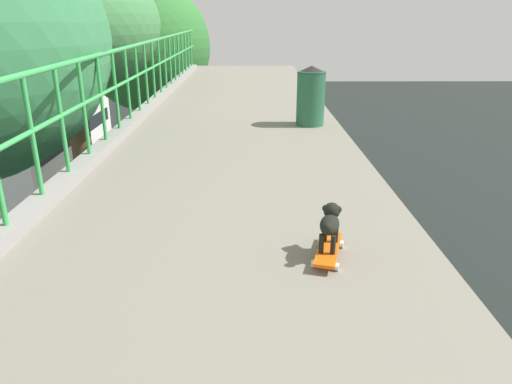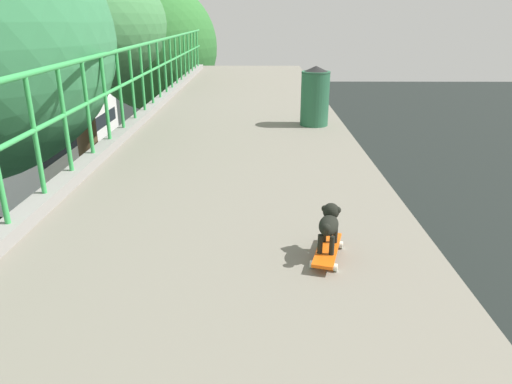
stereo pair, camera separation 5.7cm
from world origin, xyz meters
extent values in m
cylinder|color=green|center=(-0.25, 3.28, 6.96)|extent=(0.04, 0.04, 1.04)
cylinder|color=green|center=(-0.25, 3.94, 6.96)|extent=(0.04, 0.04, 1.04)
cylinder|color=green|center=(-0.25, 4.59, 6.96)|extent=(0.04, 0.04, 1.04)
cylinder|color=green|center=(-0.25, 5.25, 6.96)|extent=(0.04, 0.04, 1.04)
cylinder|color=green|center=(-0.25, 5.91, 6.96)|extent=(0.04, 0.04, 1.04)
cylinder|color=green|center=(-0.25, 6.56, 6.96)|extent=(0.04, 0.04, 1.04)
cylinder|color=green|center=(-0.25, 7.22, 6.96)|extent=(0.04, 0.04, 1.04)
cylinder|color=green|center=(-0.25, 7.87, 6.96)|extent=(0.04, 0.04, 1.04)
cylinder|color=green|center=(-0.25, 8.53, 6.96)|extent=(0.04, 0.04, 1.04)
cylinder|color=green|center=(-0.25, 9.19, 6.96)|extent=(0.04, 0.04, 1.04)
cylinder|color=green|center=(-0.25, 9.84, 6.96)|extent=(0.04, 0.04, 1.04)
cylinder|color=green|center=(-0.25, 10.50, 6.96)|extent=(0.04, 0.04, 1.04)
cylinder|color=green|center=(-0.25, 11.15, 6.96)|extent=(0.04, 0.04, 1.04)
cylinder|color=green|center=(-0.25, 11.81, 6.96)|extent=(0.04, 0.04, 1.04)
cylinder|color=green|center=(-0.25, 12.47, 6.96)|extent=(0.04, 0.04, 1.04)
cylinder|color=green|center=(-0.25, 13.12, 6.96)|extent=(0.04, 0.04, 1.04)
cylinder|color=green|center=(-0.25, 13.78, 6.96)|extent=(0.04, 0.04, 1.04)
cylinder|color=green|center=(-0.25, 14.44, 6.96)|extent=(0.04, 0.04, 1.04)
cylinder|color=black|center=(-3.58, 9.01, 0.32)|extent=(0.21, 0.63, 0.63)
cube|color=white|center=(-8.22, 22.09, 1.92)|extent=(2.57, 10.83, 3.28)
cube|color=black|center=(-8.22, 22.09, 2.50)|extent=(2.59, 9.96, 0.70)
cylinder|color=black|center=(-6.99, 25.88, 0.48)|extent=(0.28, 0.96, 0.96)
cylinder|color=black|center=(-9.46, 25.88, 0.48)|extent=(0.28, 0.96, 0.96)
cylinder|color=black|center=(-6.99, 19.11, 0.48)|extent=(0.28, 0.96, 0.96)
cylinder|color=black|center=(-9.46, 19.11, 0.48)|extent=(0.28, 0.96, 0.96)
cylinder|color=brown|center=(-2.77, 11.12, 3.27)|extent=(0.51, 0.51, 6.53)
ellipsoid|color=#417F47|center=(-2.77, 11.12, 7.75)|extent=(4.42, 4.42, 3.17)
cylinder|color=#4E3527|center=(-2.60, 18.87, 2.67)|extent=(0.51, 0.51, 5.34)
ellipsoid|color=#327432|center=(-2.60, 18.87, 6.75)|extent=(5.11, 5.11, 5.06)
cube|color=#F65B0F|center=(2.17, 2.31, 6.39)|extent=(0.28, 0.55, 0.02)
cylinder|color=white|center=(2.29, 2.45, 6.35)|extent=(0.04, 0.06, 0.05)
cylinder|color=white|center=(2.14, 2.50, 6.35)|extent=(0.04, 0.06, 0.05)
cylinder|color=white|center=(2.20, 2.12, 6.35)|extent=(0.04, 0.06, 0.05)
cylinder|color=white|center=(2.05, 2.16, 6.35)|extent=(0.04, 0.06, 0.05)
cylinder|color=black|center=(2.24, 2.40, 6.47)|extent=(0.04, 0.04, 0.14)
cylinder|color=black|center=(2.16, 2.42, 6.47)|extent=(0.04, 0.04, 0.14)
cylinder|color=black|center=(2.18, 2.21, 6.47)|extent=(0.04, 0.04, 0.14)
cylinder|color=black|center=(2.11, 2.23, 6.47)|extent=(0.04, 0.04, 0.14)
ellipsoid|color=black|center=(2.17, 2.31, 6.57)|extent=(0.20, 0.28, 0.12)
sphere|color=black|center=(2.20, 2.42, 6.63)|extent=(0.12, 0.12, 0.12)
ellipsoid|color=#222C1B|center=(2.21, 2.47, 6.62)|extent=(0.05, 0.06, 0.04)
sphere|color=black|center=(2.24, 2.41, 6.65)|extent=(0.05, 0.05, 0.05)
sphere|color=black|center=(2.16, 2.43, 6.65)|extent=(0.05, 0.05, 0.05)
sphere|color=black|center=(2.14, 2.19, 6.61)|extent=(0.06, 0.06, 0.06)
cylinder|color=#285F40|center=(2.53, 6.60, 6.73)|extent=(0.43, 0.43, 0.82)
cone|color=black|center=(2.53, 6.60, 7.17)|extent=(0.44, 0.44, 0.10)
camera|label=1|loc=(1.63, -0.66, 7.94)|focal=33.01mm
camera|label=2|loc=(1.69, -0.66, 7.94)|focal=33.01mm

